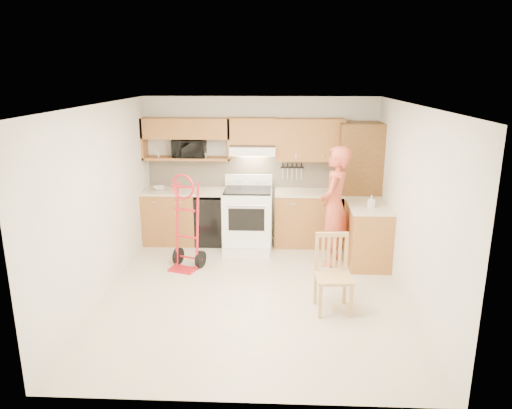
# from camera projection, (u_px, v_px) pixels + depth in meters

# --- Properties ---
(floor) EXTENTS (4.00, 4.50, 0.02)m
(floor) POSITION_uv_depth(u_px,v_px,m) (254.00, 293.00, 6.47)
(floor) COLOR beige
(floor) RESTS_ON ground
(ceiling) EXTENTS (4.00, 4.50, 0.02)m
(ceiling) POSITION_uv_depth(u_px,v_px,m) (254.00, 104.00, 5.79)
(ceiling) COLOR white
(ceiling) RESTS_ON ground
(wall_back) EXTENTS (4.00, 0.02, 2.50)m
(wall_back) POSITION_uv_depth(u_px,v_px,m) (260.00, 169.00, 8.30)
(wall_back) COLOR silver
(wall_back) RESTS_ON ground
(wall_front) EXTENTS (4.00, 0.02, 2.50)m
(wall_front) POSITION_uv_depth(u_px,v_px,m) (241.00, 276.00, 3.95)
(wall_front) COLOR silver
(wall_front) RESTS_ON ground
(wall_left) EXTENTS (0.02, 4.50, 2.50)m
(wall_left) POSITION_uv_depth(u_px,v_px,m) (101.00, 202.00, 6.22)
(wall_left) COLOR silver
(wall_left) RESTS_ON ground
(wall_right) EXTENTS (0.02, 4.50, 2.50)m
(wall_right) POSITION_uv_depth(u_px,v_px,m) (412.00, 206.00, 6.04)
(wall_right) COLOR silver
(wall_right) RESTS_ON ground
(backsplash) EXTENTS (3.92, 0.03, 0.55)m
(backsplash) POSITION_uv_depth(u_px,v_px,m) (260.00, 173.00, 8.29)
(backsplash) COLOR beige
(backsplash) RESTS_ON wall_back
(lower_cab_left) EXTENTS (0.90, 0.60, 0.90)m
(lower_cab_left) POSITION_uv_depth(u_px,v_px,m) (171.00, 217.00, 8.29)
(lower_cab_left) COLOR #AE7433
(lower_cab_left) RESTS_ON ground
(dishwasher) EXTENTS (0.60, 0.60, 0.85)m
(dishwasher) POSITION_uv_depth(u_px,v_px,m) (214.00, 219.00, 8.26)
(dishwasher) COLOR black
(dishwasher) RESTS_ON ground
(lower_cab_right) EXTENTS (1.14, 0.60, 0.90)m
(lower_cab_right) POSITION_uv_depth(u_px,v_px,m) (308.00, 219.00, 8.18)
(lower_cab_right) COLOR #AE7433
(lower_cab_right) RESTS_ON ground
(countertop_left) EXTENTS (1.50, 0.63, 0.04)m
(countertop_left) POSITION_uv_depth(u_px,v_px,m) (187.00, 191.00, 8.15)
(countertop_left) COLOR beige
(countertop_left) RESTS_ON lower_cab_left
(countertop_right) EXTENTS (1.14, 0.63, 0.04)m
(countertop_right) POSITION_uv_depth(u_px,v_px,m) (309.00, 193.00, 8.06)
(countertop_right) COLOR beige
(countertop_right) RESTS_ON lower_cab_right
(cab_return_right) EXTENTS (0.60, 1.00, 0.90)m
(cab_return_right) POSITION_uv_depth(u_px,v_px,m) (367.00, 235.00, 7.38)
(cab_return_right) COLOR #AE7433
(cab_return_right) RESTS_ON ground
(countertop_return) EXTENTS (0.63, 1.00, 0.04)m
(countertop_return) POSITION_uv_depth(u_px,v_px,m) (369.00, 206.00, 7.25)
(countertop_return) COLOR beige
(countertop_return) RESTS_ON cab_return_right
(pantry_tall) EXTENTS (0.70, 0.60, 2.10)m
(pantry_tall) POSITION_uv_depth(u_px,v_px,m) (358.00, 186.00, 7.99)
(pantry_tall) COLOR brown
(pantry_tall) RESTS_ON ground
(upper_cab_left) EXTENTS (1.50, 0.33, 0.34)m
(upper_cab_left) POSITION_uv_depth(u_px,v_px,m) (186.00, 128.00, 8.00)
(upper_cab_left) COLOR #AE7433
(upper_cab_left) RESTS_ON wall_back
(upper_shelf_mw) EXTENTS (1.50, 0.33, 0.04)m
(upper_shelf_mw) POSITION_uv_depth(u_px,v_px,m) (187.00, 158.00, 8.13)
(upper_shelf_mw) COLOR #AE7433
(upper_shelf_mw) RESTS_ON wall_back
(upper_cab_center) EXTENTS (0.76, 0.33, 0.44)m
(upper_cab_center) POSITION_uv_depth(u_px,v_px,m) (253.00, 131.00, 7.96)
(upper_cab_center) COLOR #AE7433
(upper_cab_center) RESTS_ON wall_back
(upper_cab_right) EXTENTS (1.14, 0.33, 0.70)m
(upper_cab_right) POSITION_uv_depth(u_px,v_px,m) (310.00, 140.00, 7.95)
(upper_cab_right) COLOR #AE7433
(upper_cab_right) RESTS_ON wall_back
(range_hood) EXTENTS (0.76, 0.46, 0.14)m
(range_hood) POSITION_uv_depth(u_px,v_px,m) (253.00, 150.00, 7.98)
(range_hood) COLOR white
(range_hood) RESTS_ON wall_back
(knife_strip) EXTENTS (0.40, 0.05, 0.29)m
(knife_strip) POSITION_uv_depth(u_px,v_px,m) (292.00, 171.00, 8.23)
(knife_strip) COLOR black
(knife_strip) RESTS_ON backsplash
(microwave) EXTENTS (0.56, 0.38, 0.31)m
(microwave) POSITION_uv_depth(u_px,v_px,m) (189.00, 148.00, 8.08)
(microwave) COLOR black
(microwave) RESTS_ON upper_shelf_mw
(range) EXTENTS (0.81, 1.07, 1.19)m
(range) POSITION_uv_depth(u_px,v_px,m) (247.00, 214.00, 7.96)
(range) COLOR white
(range) RESTS_ON ground
(person) EXTENTS (0.65, 0.79, 1.84)m
(person) POSITION_uv_depth(u_px,v_px,m) (334.00, 206.00, 7.22)
(person) COLOR #C34C36
(person) RESTS_ON ground
(hand_truck) EXTENTS (0.65, 0.62, 1.32)m
(hand_truck) POSITION_uv_depth(u_px,v_px,m) (184.00, 227.00, 7.09)
(hand_truck) COLOR red
(hand_truck) RESTS_ON ground
(dining_chair) EXTENTS (0.47, 0.51, 0.97)m
(dining_chair) POSITION_uv_depth(u_px,v_px,m) (334.00, 275.00, 5.84)
(dining_chair) COLOR tan
(dining_chair) RESTS_ON ground
(soap_bottle) EXTENTS (0.10, 0.10, 0.18)m
(soap_bottle) POSITION_uv_depth(u_px,v_px,m) (371.00, 201.00, 7.08)
(soap_bottle) COLOR white
(soap_bottle) RESTS_ON countertop_return
(bowl) EXTENTS (0.29, 0.29, 0.06)m
(bowl) POSITION_uv_depth(u_px,v_px,m) (159.00, 188.00, 8.16)
(bowl) COLOR white
(bowl) RESTS_ON countertop_left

